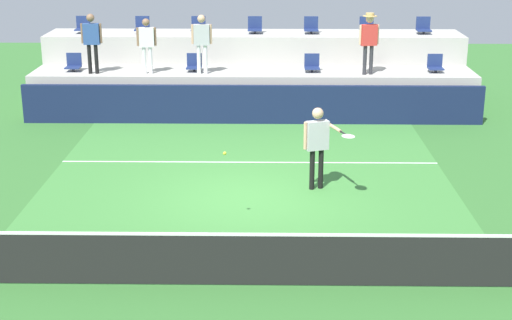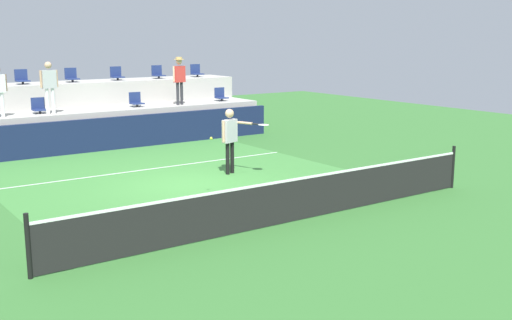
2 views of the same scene
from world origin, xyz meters
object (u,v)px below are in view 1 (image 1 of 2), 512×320
at_px(spectator_in_grey, 92,38).
at_px(spectator_in_white, 202,38).
at_px(stadium_chair_upper_mid_right, 311,27).
at_px(tennis_player, 318,140).
at_px(stadium_chair_lower_far_left, 74,64).
at_px(stadium_chair_lower_left, 194,64).
at_px(stadium_chair_upper_right, 367,27).
at_px(spectator_with_hat, 369,37).
at_px(stadium_chair_upper_far_right, 423,27).
at_px(stadium_chair_lower_right, 312,64).
at_px(stadium_chair_upper_left, 142,26).
at_px(spectator_leaning_on_rail, 147,41).
at_px(stadium_chair_lower_far_right, 435,65).
at_px(stadium_chair_upper_mid_left, 198,26).
at_px(tennis_ball, 225,153).
at_px(stadium_chair_upper_center, 255,26).
at_px(stadium_chair_upper_far_left, 83,26).

bearing_deg(spectator_in_grey, spectator_in_white, 0.00).
height_order(stadium_chair_upper_mid_right, tennis_player, stadium_chair_upper_mid_right).
bearing_deg(stadium_chair_lower_far_left, stadium_chair_lower_left, 0.00).
xyz_separation_m(stadium_chair_upper_right, spectator_with_hat, (-0.20, -2.18, 0.02)).
bearing_deg(stadium_chair_upper_mid_right, spectator_with_hat, -54.92).
bearing_deg(stadium_chair_upper_far_right, stadium_chair_lower_right, -153.12).
height_order(stadium_chair_lower_left, stadium_chair_upper_left, stadium_chair_upper_left).
distance_m(tennis_player, spectator_with_hat, 6.65).
bearing_deg(spectator_leaning_on_rail, stadium_chair_upper_right, 18.41).
xyz_separation_m(stadium_chair_lower_far_right, spectator_in_grey, (-9.96, -0.38, 0.83)).
distance_m(stadium_chair_lower_far_right, stadium_chair_upper_mid_left, 7.36).
height_order(stadium_chair_lower_right, tennis_player, tennis_player).
bearing_deg(stadium_chair_lower_left, stadium_chair_lower_far_left, 180.00).
bearing_deg(stadium_chair_upper_mid_right, spectator_leaning_on_rail, -155.66).
bearing_deg(stadium_chair_lower_left, tennis_ball, -81.07).
bearing_deg(stadium_chair_upper_mid_left, stadium_chair_upper_center, 0.00).
height_order(stadium_chair_lower_far_left, stadium_chair_upper_mid_right, stadium_chair_upper_mid_right).
distance_m(stadium_chair_upper_far_left, spectator_leaning_on_rail, 3.20).
xyz_separation_m(stadium_chair_upper_mid_left, tennis_player, (3.26, -8.47, -1.20)).
height_order(stadium_chair_upper_left, stadium_chair_upper_center, same).
xyz_separation_m(stadium_chair_upper_mid_right, spectator_with_hat, (1.53, -2.18, 0.02)).
bearing_deg(tennis_ball, stadium_chair_lower_far_right, 56.94).
relative_size(stadium_chair_upper_center, tennis_player, 0.29).
xyz_separation_m(stadium_chair_upper_mid_left, spectator_leaning_on_rail, (-1.30, -2.18, -0.12)).
relative_size(stadium_chair_lower_right, spectator_with_hat, 0.30).
height_order(stadium_chair_lower_far_left, stadium_chair_lower_left, same).
height_order(stadium_chair_lower_far_right, stadium_chair_upper_center, stadium_chair_upper_center).
distance_m(stadium_chair_lower_far_left, stadium_chair_upper_center, 5.68).
height_order(stadium_chair_upper_far_left, stadium_chair_upper_mid_left, same).
xyz_separation_m(stadium_chair_upper_mid_right, stadium_chair_upper_far_right, (3.50, 0.00, 0.00)).
bearing_deg(stadium_chair_upper_left, spectator_with_hat, -17.74).
xyz_separation_m(stadium_chair_lower_far_left, stadium_chair_upper_far_right, (10.58, 1.80, 0.85)).
bearing_deg(spectator_leaning_on_rail, spectator_with_hat, -0.00).
bearing_deg(stadium_chair_lower_left, stadium_chair_upper_far_right, 14.39).
height_order(stadium_chair_lower_far_left, spectator_in_white, spectator_in_white).
distance_m(stadium_chair_upper_center, spectator_in_grey, 5.13).
xyz_separation_m(stadium_chair_lower_left, tennis_player, (3.25, -6.67, -0.35)).
bearing_deg(spectator_in_white, stadium_chair_lower_far_left, 174.28).
xyz_separation_m(stadium_chair_lower_right, tennis_ball, (-2.09, -8.75, -0.01)).
xyz_separation_m(stadium_chair_upper_mid_left, stadium_chair_upper_mid_right, (3.53, 0.00, 0.00)).
height_order(stadium_chair_lower_far_right, stadium_chair_upper_left, stadium_chair_upper_left).
bearing_deg(stadium_chair_upper_center, stadium_chair_upper_mid_left, 180.00).
height_order(stadium_chair_lower_left, stadium_chair_lower_far_right, same).
bearing_deg(stadium_chair_upper_mid_left, tennis_player, -68.96).
distance_m(stadium_chair_upper_center, stadium_chair_upper_far_right, 5.26).
relative_size(stadium_chair_upper_center, stadium_chair_upper_right, 1.00).
height_order(stadium_chair_upper_far_right, spectator_in_grey, spectator_in_grey).
bearing_deg(stadium_chair_lower_right, stadium_chair_upper_far_right, 26.88).
xyz_separation_m(stadium_chair_upper_mid_right, tennis_player, (-0.27, -8.47, -1.20)).
height_order(stadium_chair_lower_far_right, stadium_chair_upper_mid_right, stadium_chair_upper_mid_right).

